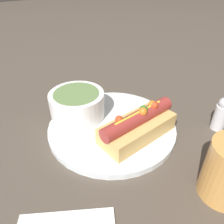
{
  "coord_description": "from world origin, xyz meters",
  "views": [
    {
      "loc": [
        -0.2,
        -0.32,
        0.31
      ],
      "look_at": [
        0.0,
        0.0,
        0.05
      ],
      "focal_mm": 35.0,
      "sensor_mm": 36.0,
      "label": 1
    }
  ],
  "objects": [
    {
      "name": "hot_dog",
      "position": [
        0.02,
        -0.06,
        0.04
      ],
      "size": [
        0.17,
        0.09,
        0.07
      ],
      "rotation": [
        0.0,
        0.0,
        0.14
      ],
      "color": "#DBAD60",
      "rests_on": "dinner_plate"
    },
    {
      "name": "dinner_plate",
      "position": [
        0.0,
        0.0,
        0.01
      ],
      "size": [
        0.28,
        0.28,
        0.01
      ],
      "color": "white",
      "rests_on": "ground_plane"
    },
    {
      "name": "salt_shaker",
      "position": [
        0.2,
        -0.12,
        0.04
      ],
      "size": [
        0.03,
        0.03,
        0.08
      ],
      "color": "silver",
      "rests_on": "ground_plane"
    },
    {
      "name": "ground_plane",
      "position": [
        0.0,
        0.0,
        0.0
      ],
      "size": [
        4.0,
        4.0,
        0.0
      ],
      "primitive_type": "plane",
      "color": "#4C4238"
    },
    {
      "name": "spoon",
      "position": [
        -0.07,
        0.01,
        0.02
      ],
      "size": [
        0.06,
        0.15,
        0.01
      ],
      "rotation": [
        0.0,
        0.0,
        1.86
      ],
      "color": "#B7B7BC",
      "rests_on": "dinner_plate"
    },
    {
      "name": "soup_bowl",
      "position": [
        -0.05,
        0.07,
        0.05
      ],
      "size": [
        0.12,
        0.12,
        0.06
      ],
      "color": "white",
      "rests_on": "dinner_plate"
    }
  ]
}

